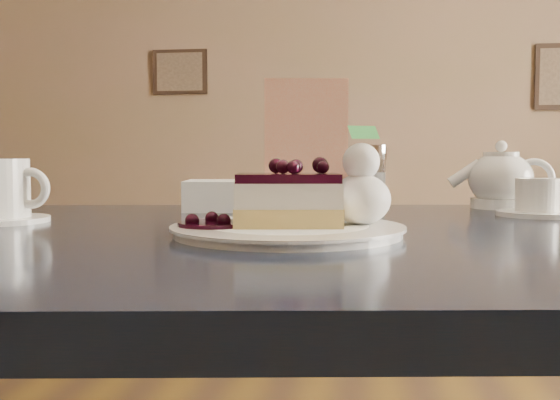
# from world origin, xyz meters

# --- Properties ---
(main_table) EXTENTS (1.46, 1.08, 0.84)m
(main_table) POSITION_xyz_m (0.09, 0.28, 0.75)
(main_table) COLOR black
(main_table) RESTS_ON ground
(dessert_plate) EXTENTS (0.29, 0.29, 0.01)m
(dessert_plate) POSITION_xyz_m (0.09, 0.23, 0.84)
(dessert_plate) COLOR white
(dessert_plate) RESTS_ON main_table
(cheesecake_slice) EXTENTS (0.15, 0.11, 0.07)m
(cheesecake_slice) POSITION_xyz_m (0.09, 0.23, 0.88)
(cheesecake_slice) COLOR tan
(cheesecake_slice) RESTS_ON dessert_plate
(whipped_cream) EXTENTS (0.08, 0.08, 0.07)m
(whipped_cream) POSITION_xyz_m (0.19, 0.25, 0.88)
(whipped_cream) COLOR white
(whipped_cream) RESTS_ON dessert_plate
(berry_sauce) EXTENTS (0.09, 0.09, 0.01)m
(berry_sauce) POSITION_xyz_m (0.00, 0.21, 0.85)
(berry_sauce) COLOR black
(berry_sauce) RESTS_ON dessert_plate
(coffee_set) EXTENTS (0.15, 0.14, 0.10)m
(coffee_set) POSITION_xyz_m (-0.36, 0.32, 0.88)
(coffee_set) COLOR white
(coffee_set) RESTS_ON main_table
(tea_set) EXTENTS (0.21, 0.28, 0.12)m
(tea_set) POSITION_xyz_m (0.45, 0.67, 0.88)
(tea_set) COLOR white
(tea_set) RESTS_ON main_table
(menu_card) EXTENTS (0.16, 0.06, 0.24)m
(menu_card) POSITION_xyz_m (0.08, 0.62, 0.96)
(menu_card) COLOR beige
(menu_card) RESTS_ON main_table
(sugar_shaker) EXTENTS (0.07, 0.07, 0.12)m
(sugar_shaker) POSITION_xyz_m (0.20, 0.67, 0.90)
(sugar_shaker) COLOR white
(sugar_shaker) RESTS_ON main_table
(napkin_stack) EXTENTS (0.15, 0.15, 0.06)m
(napkin_stack) POSITION_xyz_m (-0.08, 0.58, 0.86)
(napkin_stack) COLOR white
(napkin_stack) RESTS_ON main_table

